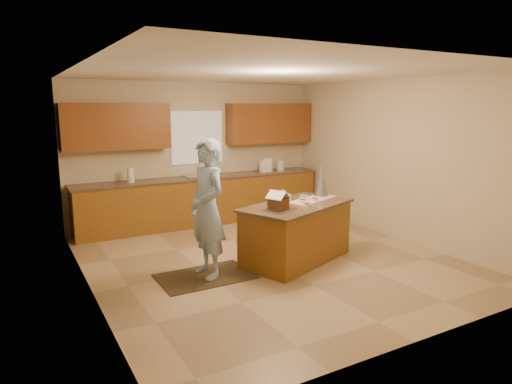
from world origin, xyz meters
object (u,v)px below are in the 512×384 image
Objects in this scene: island_base at (296,234)px; gingerbread_house at (278,202)px; tinsel_tree at (321,180)px; boy at (207,209)px.

island_base is 0.76m from gingerbread_house.
tinsel_tree reaches higher than island_base.
tinsel_tree is (0.66, 0.30, 0.70)m from island_base.
island_base is at bearing 83.02° from boy.
tinsel_tree is at bearing 3.67° from island_base.
boy is 5.48× the size of gingerbread_house.
boy is (-1.38, 0.05, 0.52)m from island_base.
island_base is at bearing 26.12° from gingerbread_house.
boy is at bearing 157.04° from island_base.
gingerbread_house reaches higher than island_base.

